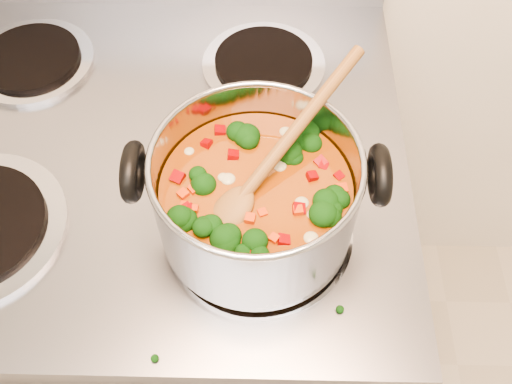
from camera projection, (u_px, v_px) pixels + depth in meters
electric_range at (172, 273)px, 1.22m from camera, size 0.80×0.72×1.08m
stockpot at (256, 196)px, 0.69m from camera, size 0.30×0.25×0.15m
wooden_spoon at (265, 168)px, 0.66m from camera, size 0.20×0.23×0.11m
cooktop_crumbs at (238, 222)px, 0.76m from camera, size 0.31×0.17×0.01m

